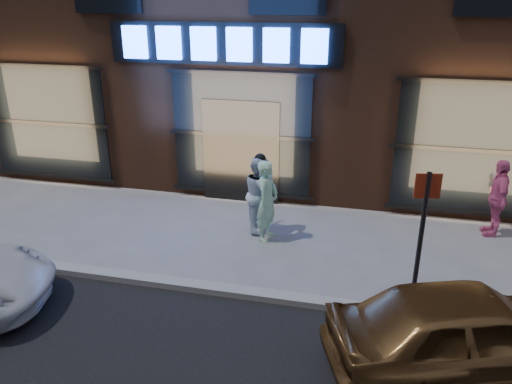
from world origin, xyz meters
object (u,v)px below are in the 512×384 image
Objects in this scene: man_bowtie at (267,201)px; man_cap at (260,194)px; sign_post at (422,232)px; gold_sedan at (471,332)px; passerby at (497,198)px.

man_bowtie is 1.03× the size of man_cap.
man_cap is at bearing 44.45° from man_bowtie.
man_bowtie is at bearing 132.50° from sign_post.
man_cap reaches higher than gold_sedan.
passerby is at bearing -34.31° from gold_sedan.
man_bowtie reaches higher than man_cap.
gold_sedan is 1.59× the size of sign_post.
man_cap is 0.43× the size of gold_sedan.
passerby is at bearing -94.00° from man_cap.
man_bowtie is at bearing 26.81° from gold_sedan.
sign_post reaches higher than man_cap.
man_bowtie is 1.02× the size of passerby.
man_bowtie is 0.44m from man_cap.
man_cap is 0.99× the size of passerby.
passerby is 0.44× the size of gold_sedan.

